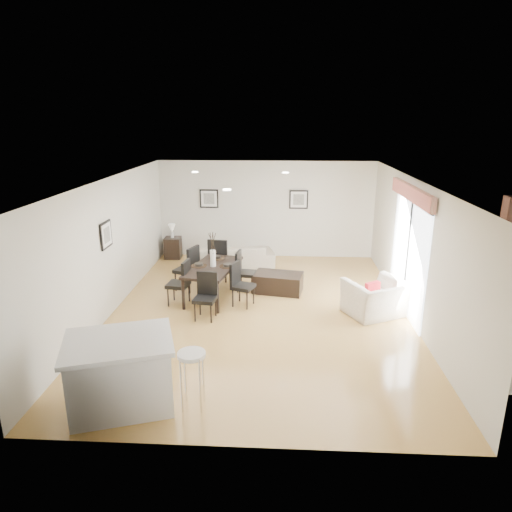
# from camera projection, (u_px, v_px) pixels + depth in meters

# --- Properties ---
(ground) EXTENTS (8.00, 8.00, 0.00)m
(ground) POSITION_uv_depth(u_px,v_px,m) (259.00, 312.00, 9.35)
(ground) COLOR tan
(ground) RESTS_ON ground
(wall_back) EXTENTS (6.00, 0.04, 2.70)m
(wall_back) POSITION_uv_depth(u_px,v_px,m) (266.00, 210.00, 12.77)
(wall_back) COLOR beige
(wall_back) RESTS_ON ground
(wall_front) EXTENTS (6.00, 0.04, 2.70)m
(wall_front) POSITION_uv_depth(u_px,v_px,m) (242.00, 347.00, 5.14)
(wall_front) COLOR beige
(wall_front) RESTS_ON ground
(wall_left) EXTENTS (0.04, 8.00, 2.70)m
(wall_left) POSITION_uv_depth(u_px,v_px,m) (110.00, 247.00, 9.11)
(wall_left) COLOR beige
(wall_left) RESTS_ON ground
(wall_right) EXTENTS (0.04, 8.00, 2.70)m
(wall_right) POSITION_uv_depth(u_px,v_px,m) (414.00, 252.00, 8.80)
(wall_right) COLOR beige
(wall_right) RESTS_ON ground
(ceiling) EXTENTS (6.00, 8.00, 0.02)m
(ceiling) POSITION_uv_depth(u_px,v_px,m) (259.00, 180.00, 8.56)
(ceiling) COLOR white
(ceiling) RESTS_ON wall_back
(sofa) EXTENTS (2.35, 1.35, 0.64)m
(sofa) POSITION_uv_depth(u_px,v_px,m) (231.00, 257.00, 11.97)
(sofa) COLOR gray
(sofa) RESTS_ON ground
(armchair) EXTENTS (1.43, 1.37, 0.72)m
(armchair) POSITION_uv_depth(u_px,v_px,m) (376.00, 298.00, 9.12)
(armchair) COLOR white
(armchair) RESTS_ON ground
(dining_table) EXTENTS (1.19, 1.87, 0.72)m
(dining_table) POSITION_uv_depth(u_px,v_px,m) (213.00, 269.00, 9.96)
(dining_table) COLOR black
(dining_table) RESTS_ON ground
(dining_chair_wnear) EXTENTS (0.49, 0.49, 0.98)m
(dining_chair_wnear) POSITION_uv_depth(u_px,v_px,m) (182.00, 280.00, 9.60)
(dining_chair_wnear) COLOR black
(dining_chair_wnear) RESTS_ON ground
(dining_chair_wfar) EXTENTS (0.60, 0.60, 1.04)m
(dining_chair_wfar) POSITION_uv_depth(u_px,v_px,m) (189.00, 266.00, 10.39)
(dining_chair_wfar) COLOR black
(dining_chair_wfar) RESTS_ON ground
(dining_chair_enear) EXTENTS (0.54, 0.54, 0.94)m
(dining_chair_enear) POSITION_uv_depth(u_px,v_px,m) (240.00, 281.00, 9.58)
(dining_chair_enear) COLOR black
(dining_chair_enear) RESTS_ON ground
(dining_chair_efar) EXTENTS (0.48, 0.48, 0.93)m
(dining_chair_efar) POSITION_uv_depth(u_px,v_px,m) (243.00, 269.00, 10.39)
(dining_chair_efar) COLOR black
(dining_chair_efar) RESTS_ON ground
(dining_chair_head) EXTENTS (0.47, 0.47, 0.93)m
(dining_chair_head) POSITION_uv_depth(u_px,v_px,m) (206.00, 293.00, 8.98)
(dining_chair_head) COLOR black
(dining_chair_head) RESTS_ON ground
(dining_chair_foot) EXTENTS (0.54, 0.54, 1.06)m
(dining_chair_foot) POSITION_uv_depth(u_px,v_px,m) (219.00, 257.00, 10.99)
(dining_chair_foot) COLOR black
(dining_chair_foot) RESTS_ON ground
(vase) EXTENTS (0.98, 1.51, 0.76)m
(vase) POSITION_uv_depth(u_px,v_px,m) (213.00, 252.00, 9.85)
(vase) COLOR white
(vase) RESTS_ON dining_table
(coffee_table) EXTENTS (1.18, 0.83, 0.43)m
(coffee_table) POSITION_uv_depth(u_px,v_px,m) (278.00, 283.00, 10.40)
(coffee_table) COLOR black
(coffee_table) RESTS_ON ground
(side_table) EXTENTS (0.46, 0.46, 0.59)m
(side_table) POSITION_uv_depth(u_px,v_px,m) (173.00, 248.00, 12.89)
(side_table) COLOR black
(side_table) RESTS_ON ground
(table_lamp) EXTENTS (0.20, 0.20, 0.38)m
(table_lamp) POSITION_uv_depth(u_px,v_px,m) (172.00, 229.00, 12.73)
(table_lamp) COLOR white
(table_lamp) RESTS_ON side_table
(cushion) EXTENTS (0.33, 0.26, 0.32)m
(cushion) POSITION_uv_depth(u_px,v_px,m) (372.00, 290.00, 8.97)
(cushion) COLOR maroon
(cushion) RESTS_ON armchair
(kitchen_island) EXTENTS (1.69, 1.48, 0.99)m
(kitchen_island) POSITION_uv_depth(u_px,v_px,m) (121.00, 372.00, 6.21)
(kitchen_island) COLOR white
(kitchen_island) RESTS_ON ground
(bar_stool) EXTENTS (0.38, 0.38, 0.84)m
(bar_stool) POSITION_uv_depth(u_px,v_px,m) (192.00, 361.00, 6.09)
(bar_stool) COLOR white
(bar_stool) RESTS_ON ground
(framed_print_back_left) EXTENTS (0.52, 0.04, 0.52)m
(framed_print_back_left) POSITION_uv_depth(u_px,v_px,m) (209.00, 199.00, 12.74)
(framed_print_back_left) COLOR black
(framed_print_back_left) RESTS_ON wall_back
(framed_print_back_right) EXTENTS (0.52, 0.04, 0.52)m
(framed_print_back_right) POSITION_uv_depth(u_px,v_px,m) (299.00, 200.00, 12.61)
(framed_print_back_right) COLOR black
(framed_print_back_right) RESTS_ON wall_back
(framed_print_left_wall) EXTENTS (0.04, 0.52, 0.52)m
(framed_print_left_wall) POSITION_uv_depth(u_px,v_px,m) (106.00, 235.00, 8.83)
(framed_print_left_wall) COLOR black
(framed_print_left_wall) RESTS_ON wall_left
(sliding_door) EXTENTS (0.12, 2.70, 2.57)m
(sliding_door) POSITION_uv_depth(u_px,v_px,m) (409.00, 232.00, 8.99)
(sliding_door) COLOR white
(sliding_door) RESTS_ON wall_right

